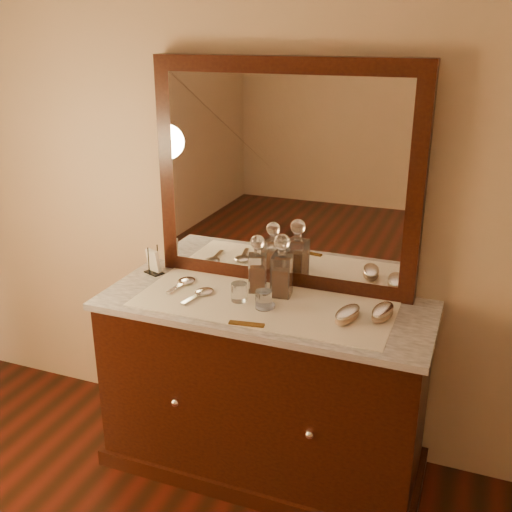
% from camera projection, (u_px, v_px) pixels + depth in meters
% --- Properties ---
extents(dresser_cabinet, '(1.40, 0.55, 0.82)m').
position_uv_depth(dresser_cabinet, '(264.00, 390.00, 2.74)').
color(dresser_cabinet, black).
rests_on(dresser_cabinet, floor).
extents(dresser_plinth, '(1.46, 0.59, 0.08)m').
position_uv_depth(dresser_plinth, '(264.00, 456.00, 2.87)').
color(dresser_plinth, black).
rests_on(dresser_plinth, floor).
extents(knob_left, '(0.04, 0.04, 0.04)m').
position_uv_depth(knob_left, '(175.00, 403.00, 2.57)').
color(knob_left, silver).
rests_on(knob_left, dresser_cabinet).
extents(knob_right, '(0.04, 0.04, 0.04)m').
position_uv_depth(knob_right, '(310.00, 435.00, 2.37)').
color(knob_right, silver).
rests_on(knob_right, dresser_cabinet).
extents(marble_top, '(1.44, 0.59, 0.03)m').
position_uv_depth(marble_top, '(264.00, 306.00, 2.58)').
color(marble_top, white).
rests_on(marble_top, dresser_cabinet).
extents(mirror_frame, '(1.20, 0.08, 1.00)m').
position_uv_depth(mirror_frame, '(285.00, 176.00, 2.62)').
color(mirror_frame, black).
rests_on(mirror_frame, marble_top).
extents(mirror_glass, '(1.06, 0.01, 0.86)m').
position_uv_depth(mirror_glass, '(282.00, 178.00, 2.59)').
color(mirror_glass, white).
rests_on(mirror_glass, marble_top).
extents(lace_runner, '(1.10, 0.45, 0.00)m').
position_uv_depth(lace_runner, '(263.00, 304.00, 2.56)').
color(lace_runner, white).
rests_on(lace_runner, marble_top).
extents(pin_dish, '(0.08, 0.08, 0.01)m').
position_uv_depth(pin_dish, '(267.00, 306.00, 2.53)').
color(pin_dish, white).
rests_on(pin_dish, lace_runner).
extents(comb, '(0.15, 0.05, 0.01)m').
position_uv_depth(comb, '(247.00, 324.00, 2.38)').
color(comb, brown).
rests_on(comb, lace_runner).
extents(napkin_rack, '(0.11, 0.08, 0.14)m').
position_uv_depth(napkin_rack, '(153.00, 262.00, 2.87)').
color(napkin_rack, black).
rests_on(napkin_rack, marble_top).
extents(decanter_left, '(0.10, 0.10, 0.26)m').
position_uv_depth(decanter_left, '(258.00, 269.00, 2.66)').
color(decanter_left, '#974816').
rests_on(decanter_left, lace_runner).
extents(decanter_right, '(0.10, 0.10, 0.28)m').
position_uv_depth(decanter_right, '(282.00, 272.00, 2.60)').
color(decanter_right, '#974816').
rests_on(decanter_right, lace_runner).
extents(brush_near, '(0.11, 0.18, 0.05)m').
position_uv_depth(brush_near, '(347.00, 314.00, 2.41)').
color(brush_near, tan).
rests_on(brush_near, lace_runner).
extents(brush_far, '(0.10, 0.18, 0.05)m').
position_uv_depth(brush_far, '(383.00, 312.00, 2.43)').
color(brush_far, tan).
rests_on(brush_far, lace_runner).
extents(hand_mirror_outer, '(0.09, 0.20, 0.02)m').
position_uv_depth(hand_mirror_outer, '(184.00, 282.00, 2.76)').
color(hand_mirror_outer, silver).
rests_on(hand_mirror_outer, lace_runner).
extents(hand_mirror_inner, '(0.10, 0.21, 0.02)m').
position_uv_depth(hand_mirror_inner, '(202.00, 293.00, 2.64)').
color(hand_mirror_inner, silver).
rests_on(hand_mirror_inner, lace_runner).
extents(tumblers, '(0.20, 0.10, 0.08)m').
position_uv_depth(tumblers, '(251.00, 296.00, 2.54)').
color(tumblers, white).
rests_on(tumblers, lace_runner).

